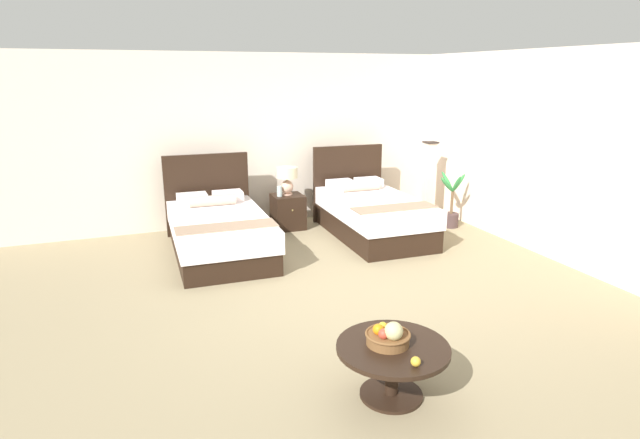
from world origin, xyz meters
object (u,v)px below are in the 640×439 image
at_px(loose_apple, 416,362).
at_px(potted_palm, 451,209).
at_px(bed_near_window, 219,231).
at_px(nightstand, 288,212).
at_px(vase, 280,191).
at_px(fruit_bowl, 389,336).
at_px(bed_near_corner, 372,214).
at_px(table_lamp, 287,177).
at_px(coffee_table, 393,358).
at_px(floor_lamp_corner, 429,180).

height_order(loose_apple, potted_palm, potted_palm).
distance_m(bed_near_window, nightstand, 1.46).
height_order(vase, fruit_bowl, vase).
xyz_separation_m(bed_near_corner, fruit_bowl, (-1.70, -3.70, 0.16)).
height_order(table_lamp, loose_apple, table_lamp).
bearing_deg(bed_near_corner, loose_apple, -112.45).
bearing_deg(bed_near_window, loose_apple, -81.25).
xyz_separation_m(nightstand, vase, (-0.14, -0.04, 0.35)).
xyz_separation_m(nightstand, fruit_bowl, (-0.63, -4.50, 0.23)).
height_order(coffee_table, fruit_bowl, fruit_bowl).
xyz_separation_m(table_lamp, potted_palm, (2.43, -0.86, -0.53)).
relative_size(floor_lamp_corner, potted_palm, 1.47).
height_order(bed_near_window, loose_apple, bed_near_window).
height_order(table_lamp, vase, table_lamp).
relative_size(table_lamp, coffee_table, 0.51).
xyz_separation_m(table_lamp, coffee_table, (-0.61, -4.55, -0.49)).
bearing_deg(bed_near_window, vase, 34.80).
xyz_separation_m(bed_near_window, vase, (1.08, 0.75, 0.30)).
distance_m(bed_near_window, bed_near_corner, 2.29).
distance_m(vase, potted_palm, 2.72).
bearing_deg(bed_near_window, potted_palm, -0.82).
relative_size(table_lamp, potted_palm, 0.49).
relative_size(bed_near_corner, fruit_bowl, 6.27).
bearing_deg(coffee_table, floor_lamp_corner, 55.12).
xyz_separation_m(coffee_table, floor_lamp_corner, (2.98, 4.28, 0.32)).
xyz_separation_m(nightstand, loose_apple, (-0.60, -4.83, 0.19)).
height_order(table_lamp, fruit_bowl, table_lamp).
xyz_separation_m(coffee_table, loose_apple, (0.01, -0.30, 0.14)).
bearing_deg(fruit_bowl, floor_lamp_corner, 54.71).
distance_m(coffee_table, fruit_bowl, 0.18).
bearing_deg(nightstand, loose_apple, -97.09).
height_order(floor_lamp_corner, potted_palm, floor_lamp_corner).
bearing_deg(vase, fruit_bowl, -96.32).
relative_size(coffee_table, loose_apple, 12.00).
height_order(bed_near_corner, nightstand, bed_near_corner).
xyz_separation_m(bed_near_window, coffee_table, (0.61, -3.74, 0.01)).
height_order(table_lamp, potted_palm, table_lamp).
distance_m(floor_lamp_corner, potted_palm, 0.70).
bearing_deg(floor_lamp_corner, loose_apple, -122.99).
bearing_deg(vase, loose_apple, -95.48).
bearing_deg(nightstand, bed_near_corner, -36.74).
bearing_deg(coffee_table, fruit_bowl, 133.55).
bearing_deg(fruit_bowl, coffee_table, -46.45).
bearing_deg(bed_near_window, table_lamp, 33.58).
height_order(bed_near_corner, fruit_bowl, bed_near_corner).
bearing_deg(coffee_table, bed_near_window, 99.32).
height_order(nightstand, table_lamp, table_lamp).
relative_size(nightstand, loose_apple, 7.61).
xyz_separation_m(bed_near_window, loose_apple, (0.62, -4.04, 0.15)).
height_order(vase, potted_palm, potted_palm).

